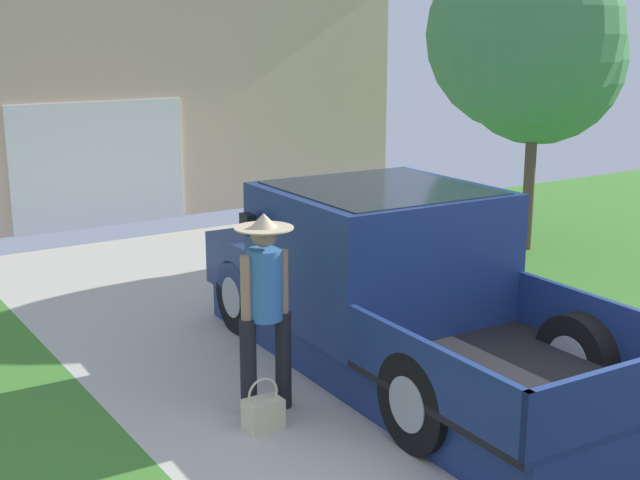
# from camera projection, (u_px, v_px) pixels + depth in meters

# --- Properties ---
(pickup_truck) EXTENTS (2.19, 5.12, 1.71)m
(pickup_truck) POSITION_uv_depth(u_px,v_px,m) (386.00, 285.00, 8.27)
(pickup_truck) COLOR navy
(pickup_truck) RESTS_ON ground
(person_with_hat) EXTENTS (0.49, 0.49, 1.73)m
(person_with_hat) POSITION_uv_depth(u_px,v_px,m) (265.00, 298.00, 7.04)
(person_with_hat) COLOR black
(person_with_hat) RESTS_ON ground
(handbag) EXTENTS (0.30, 0.22, 0.44)m
(handbag) POSITION_uv_depth(u_px,v_px,m) (263.00, 412.00, 6.93)
(handbag) COLOR beige
(handbag) RESTS_ON ground
(house_with_garage) EXTENTS (9.51, 5.95, 5.17)m
(house_with_garage) POSITION_uv_depth(u_px,v_px,m) (115.00, 61.00, 16.73)
(house_with_garage) COLOR #D4B290
(house_with_garage) RESTS_ON ground
(front_yard_tree) EXTENTS (3.13, 2.78, 4.52)m
(front_yard_tree) POSITION_uv_depth(u_px,v_px,m) (529.00, 43.00, 12.16)
(front_yard_tree) COLOR brown
(front_yard_tree) RESTS_ON ground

